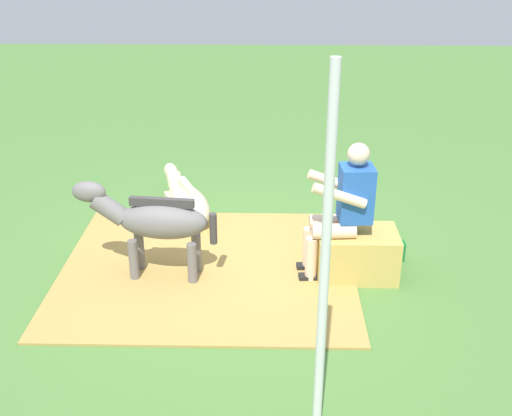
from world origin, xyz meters
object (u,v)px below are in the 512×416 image
(pony_lying, at_px, (187,201))
(hay_bale, at_px, (357,254))
(soda_bottle, at_px, (402,250))
(person_seated, at_px, (343,206))
(tent_pole_left, at_px, (324,273))
(pony_standing, at_px, (154,221))

(pony_lying, bearing_deg, hay_bale, 144.67)
(hay_bale, xyz_separation_m, pony_lying, (1.78, -1.26, -0.04))
(pony_lying, relative_size, soda_bottle, 5.36)
(person_seated, distance_m, pony_lying, 2.13)
(tent_pole_left, bearing_deg, hay_bale, -103.82)
(pony_standing, height_order, soda_bottle, pony_standing)
(person_seated, xyz_separation_m, pony_standing, (1.74, 0.06, -0.15))
(pony_standing, bearing_deg, person_seated, -177.88)
(hay_bale, xyz_separation_m, tent_pole_left, (0.52, 2.10, 1.02))
(pony_lying, bearing_deg, tent_pole_left, 110.67)
(pony_standing, distance_m, tent_pole_left, 2.54)
(hay_bale, bearing_deg, tent_pole_left, 76.18)
(hay_bale, height_order, soda_bottle, hay_bale)
(hay_bale, xyz_separation_m, pony_standing, (1.91, 0.07, 0.36))
(person_seated, distance_m, soda_bottle, 0.94)
(hay_bale, distance_m, person_seated, 0.53)
(hay_bale, distance_m, pony_standing, 1.94)
(pony_lying, bearing_deg, person_seated, 141.89)
(soda_bottle, bearing_deg, pony_standing, 8.18)
(hay_bale, xyz_separation_m, soda_bottle, (-0.49, -0.27, -0.11))
(hay_bale, xyz_separation_m, person_seated, (0.16, 0.01, 0.51))
(person_seated, distance_m, pony_standing, 1.75)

